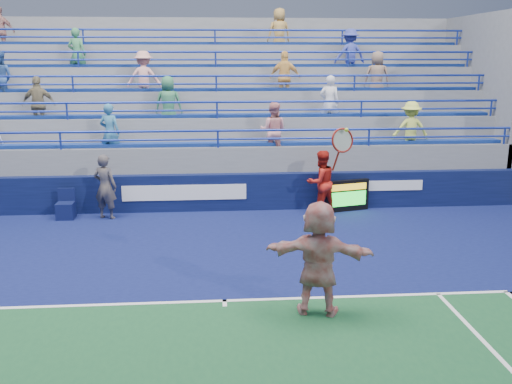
{
  "coord_description": "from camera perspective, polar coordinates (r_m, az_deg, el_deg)",
  "views": [
    {
      "loc": [
        -0.19,
        -9.88,
        4.47
      ],
      "look_at": [
        0.79,
        2.5,
        1.5
      ],
      "focal_mm": 40.0,
      "sensor_mm": 36.0,
      "label": 1
    }
  ],
  "objects": [
    {
      "name": "judge_chair",
      "position": [
        16.86,
        -18.47,
        -1.67
      ],
      "size": [
        0.48,
        0.48,
        0.85
      ],
      "color": "#0C133D",
      "rests_on": "ground"
    },
    {
      "name": "tennis_player",
      "position": [
        10.06,
        6.28,
        -6.57
      ],
      "size": [
        2.01,
        1.06,
        3.32
      ],
      "color": "silver",
      "rests_on": "ground"
    },
    {
      "name": "ground",
      "position": [
        10.85,
        -3.16,
        -10.91
      ],
      "size": [
        120.0,
        120.0,
        0.0
      ],
      "primitive_type": "plane",
      "color": "#333538"
    },
    {
      "name": "line_judge",
      "position": [
        16.41,
        -14.84,
        0.51
      ],
      "size": [
        0.78,
        0.64,
        1.84
      ],
      "primitive_type": "imported",
      "rotation": [
        0.0,
        0.0,
        2.8
      ],
      "color": "#131A34",
      "rests_on": "ground"
    },
    {
      "name": "ball_girl",
      "position": [
        16.54,
        6.5,
        0.98
      ],
      "size": [
        1.1,
        1.0,
        1.85
      ],
      "primitive_type": "imported",
      "rotation": [
        0.0,
        0.0,
        3.55
      ],
      "color": "red",
      "rests_on": "ground"
    },
    {
      "name": "bleacher_stand",
      "position": [
        20.36,
        -3.96,
        5.16
      ],
      "size": [
        18.0,
        5.6,
        6.13
      ],
      "color": "slate",
      "rests_on": "ground"
    },
    {
      "name": "sponsor_wall",
      "position": [
        16.84,
        -3.73,
        -0.03
      ],
      "size": [
        18.0,
        0.32,
        1.1
      ],
      "color": "black",
      "rests_on": "ground"
    },
    {
      "name": "serve_speed_board",
      "position": [
        16.93,
        9.09,
        -0.37
      ],
      "size": [
        1.35,
        0.48,
        0.94
      ],
      "color": "black",
      "rests_on": "ground"
    }
  ]
}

